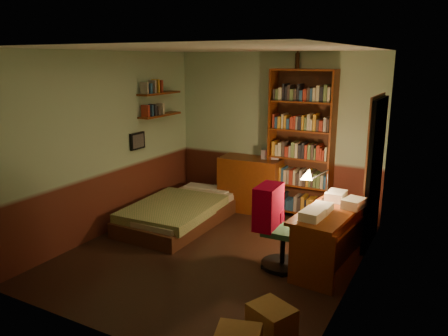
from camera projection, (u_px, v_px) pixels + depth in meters
The scene contains 23 objects.
floor at pixel (215, 254), 5.75m from camera, with size 3.50×4.00×0.02m, color black.
ceiling at pixel (214, 48), 5.12m from camera, with size 3.50×4.00×0.02m, color silver.
wall_back at pixel (275, 133), 7.15m from camera, with size 3.50×0.02×2.60m, color #9BB992.
wall_left at pixel (108, 144), 6.25m from camera, with size 0.02×4.00×2.60m, color #9BB992.
wall_right at pixel (359, 174), 4.62m from camera, with size 0.02×4.00×2.60m, color #9BB992.
wall_front at pixel (98, 202), 3.72m from camera, with size 3.50×0.02×2.60m, color #9BB992.
doorway at pixel (375, 173), 5.82m from camera, with size 0.06×0.90×2.00m, color black.
door_trim at pixel (372, 173), 5.84m from camera, with size 0.02×0.98×2.08m, color #422313.
bed at pixel (181, 204), 6.76m from camera, with size 1.09×2.03×0.60m, color olive.
dresser at pixel (251, 184), 7.29m from camera, with size 1.01×0.51×0.90m, color #62290D.
mini_stereo at pixel (270, 154), 7.14m from camera, with size 0.28×0.22×0.15m, color #B2B2B7.
bookshelf at pixel (301, 145), 6.81m from camera, with size 1.00×0.31×2.34m, color #62290D.
bottle_left at pixel (297, 61), 6.66m from camera, with size 0.06×0.06×0.23m, color black.
bottle_right at pixel (298, 61), 6.66m from camera, with size 0.06×0.06×0.24m, color black.
desk at pixel (328, 238), 5.32m from camera, with size 0.56×1.35×0.72m, color #62290D.
paper_stack at pixel (354, 203), 5.30m from camera, with size 0.21×0.29×0.12m, color silver.
desk_lamp at pixel (328, 178), 5.52m from camera, with size 0.18×0.18×0.59m, color black.
office_chair at pixel (283, 234), 5.26m from camera, with size 0.44×0.38×0.87m, color #2F623E.
red_jacket at pixel (267, 177), 5.09m from camera, with size 0.25×0.45×0.53m, color #B10225.
wall_shelf_lower at pixel (160, 115), 7.06m from camera, with size 0.20×0.90×0.03m, color #62290D.
wall_shelf_upper at pixel (159, 93), 6.98m from camera, with size 0.20×0.90×0.03m, color #62290D.
framed_picture at pixel (137, 141), 6.76m from camera, with size 0.04×0.32×0.26m, color black.
cardboard_box_b at pixel (272, 320), 4.03m from camera, with size 0.39×0.32×0.27m, color olive.
Camera 1 is at (2.64, -4.61, 2.48)m, focal length 35.00 mm.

